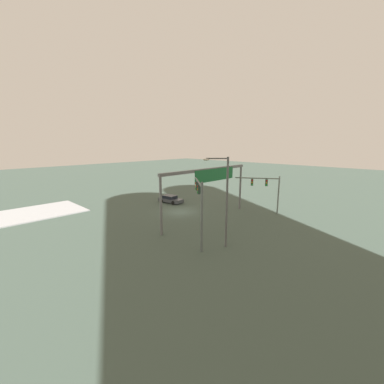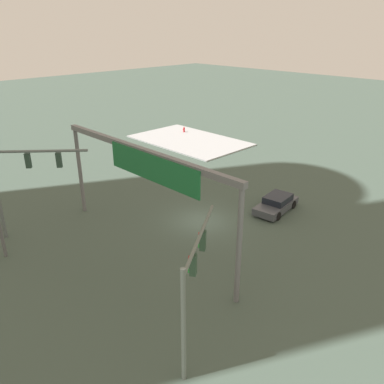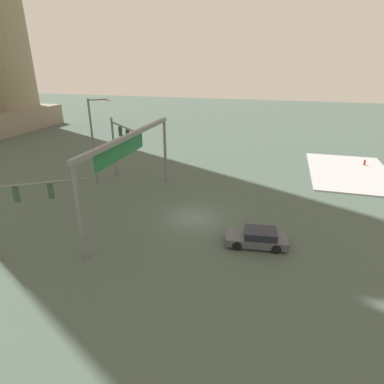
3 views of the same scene
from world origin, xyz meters
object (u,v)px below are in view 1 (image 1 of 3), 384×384
traffic_signal_near_corner (266,187)px  sedan_car_approaching (170,199)px  traffic_signal_opposite_side (200,200)px  streetlamp_curved_arm (224,197)px

traffic_signal_near_corner → sedan_car_approaching: traffic_signal_near_corner is taller
traffic_signal_opposite_side → streetlamp_curved_arm: 2.37m
streetlamp_curved_arm → sedan_car_approaching: 19.70m
streetlamp_curved_arm → sedan_car_approaching: streetlamp_curved_arm is taller
traffic_signal_near_corner → traffic_signal_opposite_side: (14.91, 0.87, 0.68)m
traffic_signal_opposite_side → streetlamp_curved_arm: size_ratio=0.75×
traffic_signal_near_corner → sedan_car_approaching: 15.78m
traffic_signal_opposite_side → sedan_car_approaching: (-9.50, -15.33, -3.94)m
traffic_signal_opposite_side → streetlamp_curved_arm: streetlamp_curved_arm is taller
traffic_signal_opposite_side → sedan_car_approaching: traffic_signal_opposite_side is taller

